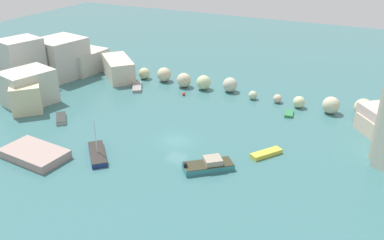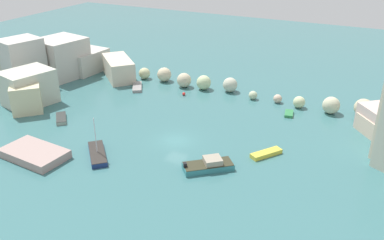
# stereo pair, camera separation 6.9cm
# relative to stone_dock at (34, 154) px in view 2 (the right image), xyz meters

# --- Properties ---
(cove_water) EXTENTS (160.00, 160.00, 0.00)m
(cove_water) POSITION_rel_stone_dock_xyz_m (12.93, 11.10, -0.50)
(cove_water) COLOR #396C6E
(cove_water) RESTS_ON ground
(cliff_headland_left) EXTENTS (24.48, 25.71, 8.10)m
(cliff_headland_left) POSITION_rel_stone_dock_xyz_m (-16.88, 20.61, 2.38)
(cliff_headland_left) COLOR beige
(cliff_headland_left) RESTS_ON ground
(rock_breakwater) EXTENTS (39.01, 4.03, 2.60)m
(rock_breakwater) POSITION_rel_stone_dock_xyz_m (14.76, 29.36, 0.68)
(rock_breakwater) COLOR beige
(rock_breakwater) RESTS_ON ground
(stone_dock) EXTENTS (8.02, 5.02, 1.00)m
(stone_dock) POSITION_rel_stone_dock_xyz_m (0.00, 0.00, 0.00)
(stone_dock) COLOR #A48A84
(stone_dock) RESTS_ON ground
(channel_buoy) EXTENTS (0.53, 0.53, 0.53)m
(channel_buoy) POSITION_rel_stone_dock_xyz_m (6.63, 25.34, -0.24)
(channel_buoy) COLOR red
(channel_buoy) RESTS_ON cove_water
(moored_boat_0) EXTENTS (5.64, 5.25, 1.38)m
(moored_boat_0) POSITION_rel_stone_dock_xyz_m (19.46, 6.75, 0.01)
(moored_boat_0) COLOR teal
(moored_boat_0) RESTS_ON cove_water
(moored_boat_1) EXTENTS (5.24, 5.38, 4.98)m
(moored_boat_1) POSITION_rel_stone_dock_xyz_m (6.45, 3.50, -0.17)
(moored_boat_1) COLOR navy
(moored_boat_1) RESTS_ON cove_water
(moored_boat_2) EXTENTS (3.62, 4.52, 0.46)m
(moored_boat_2) POSITION_rel_stone_dock_xyz_m (-1.93, 24.73, -0.27)
(moored_boat_2) COLOR gray
(moored_boat_2) RESTS_ON cove_water
(moored_boat_3) EXTENTS (1.60, 2.53, 0.38)m
(moored_boat_3) POSITION_rel_stone_dock_xyz_m (23.77, 25.38, -0.31)
(moored_boat_3) COLOR #2F7F46
(moored_boat_3) RESTS_ON cove_water
(moored_boat_4) EXTENTS (3.22, 3.97, 0.52)m
(moored_boat_4) POSITION_rel_stone_dock_xyz_m (24.31, 12.59, -0.24)
(moored_boat_4) COLOR gold
(moored_boat_4) RESTS_ON cove_water
(moored_boat_5) EXTENTS (3.56, 3.64, 0.52)m
(moored_boat_5) POSITION_rel_stone_dock_xyz_m (-4.51, 9.31, -0.24)
(moored_boat_5) COLOR gray
(moored_boat_5) RESTS_ON cove_water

